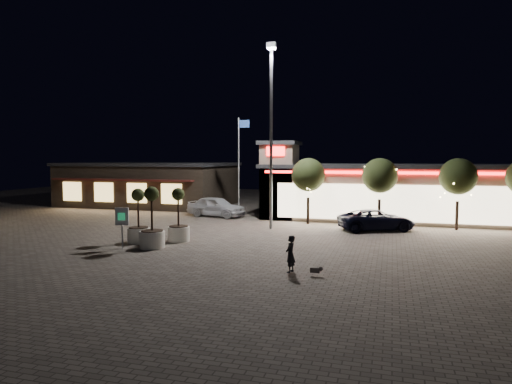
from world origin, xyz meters
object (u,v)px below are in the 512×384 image
(white_sedan, at_px, (216,207))
(planter_left, at_px, (139,226))
(pickup_truck, at_px, (377,220))
(valet_sign, at_px, (122,220))
(pedestrian, at_px, (290,254))
(planter_mid, at_px, (152,229))

(white_sedan, relative_size, planter_left, 1.58)
(pickup_truck, relative_size, valet_sign, 2.28)
(planter_left, xyz_separation_m, valet_sign, (0.10, -1.80, 0.58))
(pedestrian, xyz_separation_m, planter_left, (-9.70, 4.15, 0.17))
(pickup_truck, distance_m, white_sedan, 13.29)
(planter_left, bearing_deg, valet_sign, -86.66)
(planter_left, xyz_separation_m, planter_mid, (1.51, -1.14, 0.06))
(pedestrian, height_order, planter_mid, planter_mid)
(pickup_truck, xyz_separation_m, planter_left, (-12.79, -8.37, 0.26))
(white_sedan, height_order, planter_left, planter_left)
(pickup_truck, relative_size, pedestrian, 3.20)
(pedestrian, distance_m, planter_left, 10.55)
(pedestrian, bearing_deg, planter_left, -102.39)
(white_sedan, xyz_separation_m, planter_left, (0.01, -11.93, 0.12))
(white_sedan, distance_m, planter_left, 11.93)
(pickup_truck, relative_size, white_sedan, 1.02)
(pickup_truck, bearing_deg, pedestrian, 142.99)
(pickup_truck, relative_size, planter_mid, 1.52)
(pickup_truck, distance_m, planter_left, 15.28)
(pickup_truck, bearing_deg, white_sedan, 51.30)
(pedestrian, distance_m, valet_sign, 9.91)
(pickup_truck, bearing_deg, valet_sign, 105.57)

